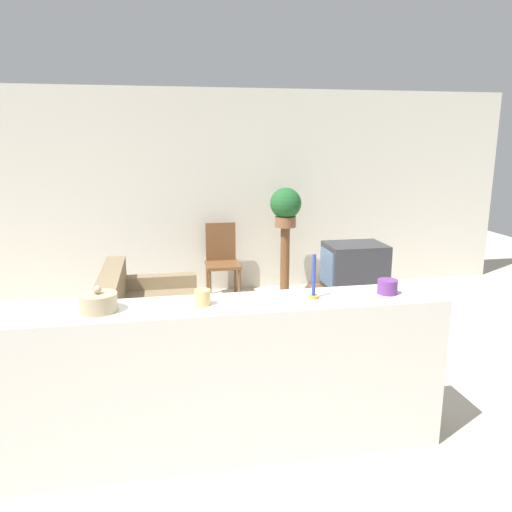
{
  "coord_description": "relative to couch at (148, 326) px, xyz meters",
  "views": [
    {
      "loc": [
        -0.35,
        -3.27,
        2.05
      ],
      "look_at": [
        0.6,
        1.75,
        0.85
      ],
      "focal_mm": 35.0,
      "sensor_mm": 36.0,
      "label": 1
    }
  ],
  "objects": [
    {
      "name": "potted_plant",
      "position": [
        1.75,
        1.54,
        0.93
      ],
      "size": [
        0.4,
        0.4,
        0.51
      ],
      "color": "#8E5B3D",
      "rests_on": "plant_stand"
    },
    {
      "name": "coffee_tin",
      "position": [
        1.64,
        -1.7,
        0.81
      ],
      "size": [
        0.13,
        0.13,
        0.1
      ],
      "color": "#66337F",
      "rests_on": "foreground_counter"
    },
    {
      "name": "candle_jar",
      "position": [
        0.41,
        -1.7,
        0.81
      ],
      "size": [
        0.1,
        0.1,
        0.1
      ],
      "color": "tan",
      "rests_on": "foreground_counter"
    },
    {
      "name": "television",
      "position": [
        2.22,
        0.31,
        0.41
      ],
      "size": [
        0.64,
        0.5,
        0.5
      ],
      "color": "#333338",
      "rests_on": "tv_stand"
    },
    {
      "name": "wall_back",
      "position": [
        0.53,
        2.03,
        1.07
      ],
      "size": [
        9.0,
        0.06,
        2.7
      ],
      "color": "beige",
      "rests_on": "ground_plane"
    },
    {
      "name": "wooden_chair",
      "position": [
        0.93,
        1.68,
        0.25
      ],
      "size": [
        0.44,
        0.44,
        0.98
      ],
      "color": "brown",
      "rests_on": "ground_plane"
    },
    {
      "name": "foreground_counter",
      "position": [
        0.53,
        -1.7,
        0.24
      ],
      "size": [
        2.9,
        0.44,
        1.04
      ],
      "color": "silver",
      "rests_on": "ground_plane"
    },
    {
      "name": "tv_stand",
      "position": [
        2.22,
        0.31,
        -0.06
      ],
      "size": [
        0.92,
        0.52,
        0.45
      ],
      "color": "brown",
      "rests_on": "ground_plane"
    },
    {
      "name": "candlestick",
      "position": [
        1.12,
        -1.7,
        0.86
      ],
      "size": [
        0.07,
        0.07,
        0.29
      ],
      "color": "#B7933D",
      "rests_on": "foreground_counter"
    },
    {
      "name": "couch",
      "position": [
        0.0,
        0.0,
        0.0
      ],
      "size": [
        0.96,
        1.64,
        0.8
      ],
      "color": "#847051",
      "rests_on": "ground_plane"
    },
    {
      "name": "ground_plane",
      "position": [
        0.53,
        -1.4,
        -0.28
      ],
      "size": [
        14.0,
        14.0,
        0.0
      ],
      "primitive_type": "plane",
      "color": "beige"
    },
    {
      "name": "decorative_bowl",
      "position": [
        -0.22,
        -1.7,
        0.82
      ],
      "size": [
        0.23,
        0.23,
        0.16
      ],
      "color": "tan",
      "rests_on": "foreground_counter"
    },
    {
      "name": "plant_stand",
      "position": [
        1.75,
        1.54,
        0.19
      ],
      "size": [
        0.12,
        0.12,
        0.94
      ],
      "color": "brown",
      "rests_on": "ground_plane"
    }
  ]
}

